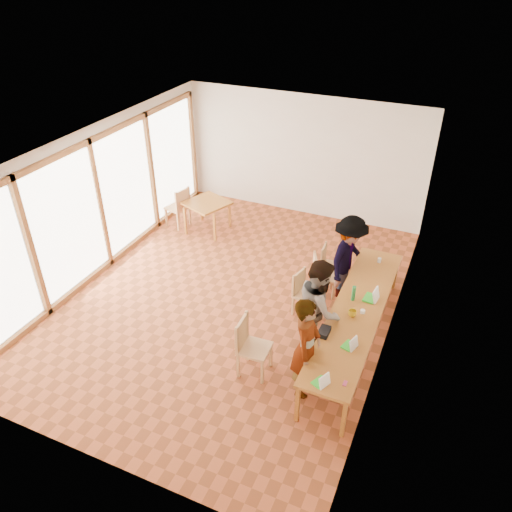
% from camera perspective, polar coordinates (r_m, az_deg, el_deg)
% --- Properties ---
extents(ground, '(8.00, 8.00, 0.00)m').
position_cam_1_polar(ground, '(9.87, -2.67, -4.69)').
color(ground, '#A74D28').
rests_on(ground, ground).
extents(wall_back, '(6.00, 0.10, 3.00)m').
position_cam_1_polar(wall_back, '(12.40, 5.42, 11.28)').
color(wall_back, silver).
rests_on(wall_back, ground).
extents(wall_front, '(6.00, 0.10, 3.00)m').
position_cam_1_polar(wall_front, '(6.46, -19.21, -13.51)').
color(wall_front, silver).
rests_on(wall_front, ground).
extents(wall_right, '(0.10, 8.00, 3.00)m').
position_cam_1_polar(wall_right, '(8.33, 15.96, -1.30)').
color(wall_right, silver).
rests_on(wall_right, ground).
extents(window_wall, '(0.10, 8.00, 3.00)m').
position_cam_1_polar(window_wall, '(10.57, -17.55, 5.96)').
color(window_wall, white).
rests_on(window_wall, ground).
extents(ceiling, '(6.00, 8.00, 0.04)m').
position_cam_1_polar(ceiling, '(8.40, -3.20, 11.97)').
color(ceiling, white).
rests_on(ceiling, wall_back).
extents(communal_table, '(0.80, 4.00, 0.75)m').
position_cam_1_polar(communal_table, '(8.54, 11.45, -6.27)').
color(communal_table, '#B06D27').
rests_on(communal_table, ground).
extents(side_table, '(0.90, 0.90, 0.75)m').
position_cam_1_polar(side_table, '(11.84, -5.62, 5.80)').
color(side_table, '#B06D27').
rests_on(side_table, ground).
extents(chair_near, '(0.50, 0.50, 0.54)m').
position_cam_1_polar(chair_near, '(7.95, -0.91, -9.63)').
color(chair_near, tan).
rests_on(chair_near, ground).
extents(chair_mid, '(0.49, 0.49, 0.47)m').
position_cam_1_polar(chair_mid, '(9.22, 5.35, -3.72)').
color(chair_mid, tan).
rests_on(chair_mid, ground).
extents(chair_far, '(0.54, 0.54, 0.47)m').
position_cam_1_polar(chair_far, '(9.70, 7.25, -1.74)').
color(chair_far, tan).
rests_on(chair_far, ground).
extents(chair_empty, '(0.42, 0.42, 0.45)m').
position_cam_1_polar(chair_empty, '(10.10, 8.15, -0.51)').
color(chair_empty, tan).
rests_on(chair_empty, ground).
extents(chair_spare, '(0.57, 0.57, 0.54)m').
position_cam_1_polar(chair_spare, '(12.11, -8.67, 5.94)').
color(chair_spare, tan).
rests_on(chair_spare, ground).
extents(person_near, '(0.46, 0.66, 1.72)m').
position_cam_1_polar(person_near, '(7.53, 5.77, -10.34)').
color(person_near, gray).
rests_on(person_near, ground).
extents(person_mid, '(0.90, 1.03, 1.81)m').
position_cam_1_polar(person_mid, '(8.19, 7.26, -5.94)').
color(person_mid, gray).
rests_on(person_mid, ground).
extents(person_far, '(0.84, 1.22, 1.74)m').
position_cam_1_polar(person_far, '(9.56, 10.54, -0.27)').
color(person_far, gray).
rests_on(person_far, ground).
extents(laptop_near, '(0.26, 0.27, 0.18)m').
position_cam_1_polar(laptop_near, '(7.15, 7.58, -14.03)').
color(laptop_near, '#34D72D').
rests_on(laptop_near, communal_table).
extents(laptop_mid, '(0.25, 0.26, 0.19)m').
position_cam_1_polar(laptop_mid, '(7.75, 10.82, -9.92)').
color(laptop_mid, '#34D72D').
rests_on(laptop_mid, communal_table).
extents(laptop_far, '(0.26, 0.29, 0.23)m').
position_cam_1_polar(laptop_far, '(8.75, 13.21, -4.54)').
color(laptop_far, '#34D72D').
rests_on(laptop_far, communal_table).
extents(yellow_mug, '(0.18, 0.18, 0.11)m').
position_cam_1_polar(yellow_mug, '(8.33, 10.95, -6.43)').
color(yellow_mug, gold).
rests_on(yellow_mug, communal_table).
extents(green_bottle, '(0.07, 0.07, 0.28)m').
position_cam_1_polar(green_bottle, '(8.62, 11.09, -4.21)').
color(green_bottle, '#207C3C').
rests_on(green_bottle, communal_table).
extents(clear_glass, '(0.07, 0.07, 0.09)m').
position_cam_1_polar(clear_glass, '(9.77, 13.91, -0.47)').
color(clear_glass, silver).
rests_on(clear_glass, communal_table).
extents(condiment_cup, '(0.08, 0.08, 0.06)m').
position_cam_1_polar(condiment_cup, '(8.44, 12.10, -6.22)').
color(condiment_cup, white).
rests_on(condiment_cup, communal_table).
extents(pink_phone, '(0.05, 0.10, 0.01)m').
position_cam_1_polar(pink_phone, '(7.23, 10.14, -14.13)').
color(pink_phone, '#D0427E').
rests_on(pink_phone, communal_table).
extents(black_pouch, '(0.16, 0.26, 0.09)m').
position_cam_1_polar(black_pouch, '(7.92, 7.79, -8.57)').
color(black_pouch, black).
rests_on(black_pouch, communal_table).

